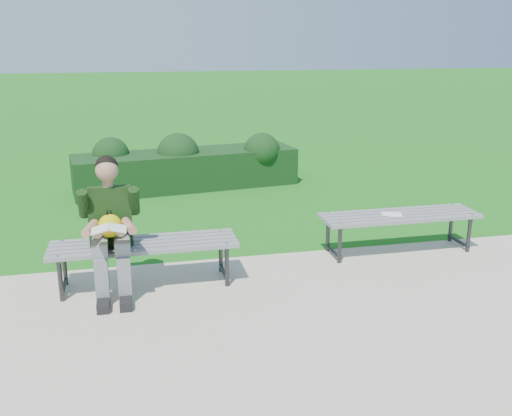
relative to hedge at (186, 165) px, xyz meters
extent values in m
plane|color=#397D18|center=(0.30, -3.37, -0.38)|extent=(80.00, 80.00, 0.00)
cube|color=#BBB69C|center=(0.30, -5.12, -0.37)|extent=(30.00, 3.50, 0.02)
cube|color=#164312|center=(0.01, 0.00, -0.08)|extent=(3.72, 1.40, 0.60)
sphere|color=#164312|center=(-1.19, 0.09, 0.19)|extent=(0.67, 0.67, 0.60)
sphere|color=#164312|center=(-0.13, -0.04, 0.19)|extent=(0.78, 0.78, 0.69)
sphere|color=#164312|center=(1.27, -0.05, 0.19)|extent=(0.68, 0.68, 0.61)
cube|color=gray|center=(-0.81, -4.12, 0.07)|extent=(1.80, 0.08, 0.04)
cube|color=gray|center=(-0.81, -4.02, 0.07)|extent=(1.80, 0.08, 0.04)
cube|color=gray|center=(-0.81, -3.92, 0.07)|extent=(1.80, 0.08, 0.04)
cube|color=gray|center=(-0.81, -3.81, 0.07)|extent=(1.80, 0.08, 0.04)
cube|color=gray|center=(-0.81, -3.71, 0.07)|extent=(1.80, 0.08, 0.04)
cylinder|color=#2D2D30|center=(-1.59, -4.11, -0.15)|extent=(0.04, 0.04, 0.41)
cylinder|color=#2D2D30|center=(-1.59, -3.73, -0.15)|extent=(0.04, 0.04, 0.41)
cylinder|color=#2D2D30|center=(-1.59, -3.92, 0.03)|extent=(0.04, 0.42, 0.04)
cylinder|color=#2D2D30|center=(-1.59, -3.92, -0.30)|extent=(0.04, 0.42, 0.04)
cylinder|color=gray|center=(-1.59, -4.12, 0.10)|extent=(0.02, 0.02, 0.01)
cylinder|color=gray|center=(-1.59, -3.71, 0.10)|extent=(0.02, 0.02, 0.01)
cylinder|color=#2D2D30|center=(-0.03, -4.11, -0.15)|extent=(0.04, 0.04, 0.41)
cylinder|color=#2D2D30|center=(-0.03, -3.73, -0.15)|extent=(0.04, 0.04, 0.41)
cylinder|color=#2D2D30|center=(-0.03, -3.92, 0.03)|extent=(0.04, 0.42, 0.04)
cylinder|color=#2D2D30|center=(-0.03, -3.92, -0.30)|extent=(0.04, 0.42, 0.04)
cylinder|color=gray|center=(-0.03, -4.12, 0.10)|extent=(0.02, 0.02, 0.01)
cylinder|color=gray|center=(-0.03, -3.71, 0.10)|extent=(0.02, 0.02, 0.01)
cube|color=gray|center=(2.05, -3.79, 0.07)|extent=(1.80, 0.08, 0.04)
cube|color=gray|center=(2.05, -3.69, 0.07)|extent=(1.80, 0.08, 0.04)
cube|color=gray|center=(2.05, -3.58, 0.07)|extent=(1.80, 0.08, 0.04)
cube|color=gray|center=(2.05, -3.48, 0.07)|extent=(1.80, 0.09, 0.04)
cube|color=gray|center=(2.05, -3.38, 0.07)|extent=(1.80, 0.09, 0.04)
cylinder|color=#2D2D30|center=(1.27, -3.77, -0.15)|extent=(0.04, 0.04, 0.41)
cylinder|color=#2D2D30|center=(1.27, -3.39, -0.15)|extent=(0.04, 0.04, 0.41)
cylinder|color=#2D2D30|center=(1.27, -3.58, 0.03)|extent=(0.04, 0.42, 0.04)
cylinder|color=#2D2D30|center=(1.27, -3.58, -0.30)|extent=(0.04, 0.42, 0.04)
cylinder|color=gray|center=(1.27, -3.79, 0.10)|extent=(0.02, 0.02, 0.01)
cylinder|color=gray|center=(1.27, -3.38, 0.10)|extent=(0.02, 0.02, 0.01)
cylinder|color=#2D2D30|center=(2.83, -3.77, -0.15)|extent=(0.04, 0.04, 0.41)
cylinder|color=#2D2D30|center=(2.83, -3.39, -0.15)|extent=(0.04, 0.04, 0.41)
cylinder|color=#2D2D30|center=(2.83, -3.58, 0.03)|extent=(0.04, 0.42, 0.04)
cylinder|color=#2D2D30|center=(2.83, -3.58, -0.30)|extent=(0.04, 0.42, 0.04)
cylinder|color=gray|center=(2.83, -3.79, 0.10)|extent=(0.02, 0.02, 0.01)
cylinder|color=gray|center=(2.83, -3.38, 0.10)|extent=(0.02, 0.02, 0.01)
cube|color=gray|center=(-1.21, -4.08, 0.16)|extent=(0.14, 0.42, 0.13)
cube|color=gray|center=(-1.01, -4.08, 0.16)|extent=(0.14, 0.42, 0.13)
cube|color=gray|center=(-1.21, -4.26, -0.13)|extent=(0.12, 0.13, 0.45)
cube|color=gray|center=(-1.01, -4.26, -0.13)|extent=(0.12, 0.13, 0.45)
cube|color=black|center=(-1.21, -4.36, -0.31)|extent=(0.11, 0.26, 0.09)
cube|color=black|center=(-1.01, -4.36, -0.31)|extent=(0.11, 0.26, 0.09)
cube|color=black|center=(-1.11, -3.88, 0.37)|extent=(0.40, 0.30, 0.59)
cylinder|color=#AE745C|center=(-1.11, -3.90, 0.69)|extent=(0.10, 0.10, 0.08)
sphere|color=#AE745C|center=(-1.11, -3.92, 0.82)|extent=(0.21, 0.21, 0.21)
sphere|color=black|center=(-1.11, -3.89, 0.85)|extent=(0.21, 0.21, 0.21)
cylinder|color=black|center=(-1.34, -3.98, 0.53)|extent=(0.10, 0.21, 0.30)
cylinder|color=black|center=(-0.88, -3.98, 0.53)|extent=(0.10, 0.21, 0.30)
cylinder|color=#AE745C|center=(-1.28, -4.20, 0.36)|extent=(0.14, 0.31, 0.08)
cylinder|color=#AE745C|center=(-0.94, -4.20, 0.36)|extent=(0.14, 0.31, 0.08)
sphere|color=#AE745C|center=(-1.21, -4.36, 0.36)|extent=(0.09, 0.09, 0.09)
sphere|color=#AE745C|center=(-1.01, -4.36, 0.36)|extent=(0.09, 0.09, 0.09)
sphere|color=yellow|center=(-1.11, -4.10, 0.34)|extent=(0.22, 0.22, 0.22)
cone|color=orange|center=(-1.11, -4.21, 0.34)|extent=(0.06, 0.06, 0.06)
cone|color=black|center=(-1.12, -4.09, 0.47)|extent=(0.03, 0.04, 0.07)
cone|color=black|center=(-1.09, -4.08, 0.47)|extent=(0.03, 0.03, 0.06)
sphere|color=white|center=(-1.15, -4.19, 0.37)|extent=(0.04, 0.04, 0.04)
sphere|color=white|center=(-1.06, -4.19, 0.37)|extent=(0.04, 0.04, 0.04)
cube|color=white|center=(-1.18, -4.38, 0.41)|extent=(0.15, 0.20, 0.05)
cube|color=white|center=(-1.03, -4.38, 0.41)|extent=(0.15, 0.20, 0.05)
cube|color=white|center=(1.95, -3.58, 0.10)|extent=(0.26, 0.22, 0.01)
camera|label=1|loc=(-0.88, -9.24, 1.98)|focal=40.00mm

